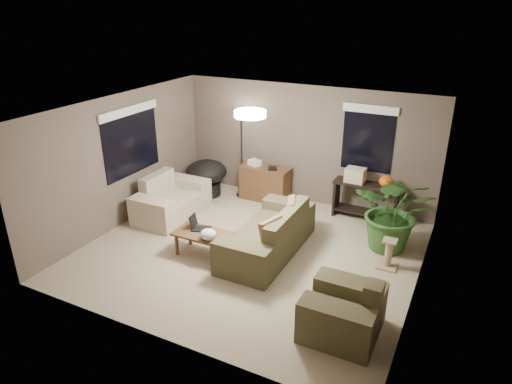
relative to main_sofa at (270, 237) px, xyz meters
The scene contains 20 objects.
room_shell 1.01m from the main_sofa, 158.86° to the right, with size 5.50×5.50×5.50m.
main_sofa is the anchor object (origin of this frame).
throw_pillows 0.44m from the main_sofa, ahead, with size 0.37×1.40×0.47m.
loveseat 2.46m from the main_sofa, 169.76° to the left, with size 0.90×1.60×0.85m.
armchair 2.25m from the main_sofa, 39.51° to the right, with size 0.95×1.00×0.85m.
coffee_table 1.14m from the main_sofa, 149.19° to the right, with size 1.00×0.55×0.42m.
laptop 1.26m from the main_sofa, 157.14° to the right, with size 0.41×0.33×0.24m.
plastic_bag 1.09m from the main_sofa, 136.68° to the right, with size 0.27×0.24×0.19m, color white.
desk 2.29m from the main_sofa, 117.76° to the left, with size 1.10×0.50×0.75m.
desk_papers 2.41m from the main_sofa, 121.23° to the left, with size 0.73×0.32×0.12m.
console_table 2.35m from the main_sofa, 61.05° to the left, with size 1.30×0.40×0.75m.
pumpkin 2.60m from the main_sofa, 54.12° to the left, with size 0.26×0.26×0.22m, color orange.
cardboard_box 2.31m from the main_sofa, 66.67° to the left, with size 0.37×0.28×0.28m, color beige.
papasan_chair 2.87m from the main_sofa, 144.34° to the left, with size 0.93×0.93×0.80m.
floor_lamp 2.87m from the main_sofa, 129.02° to the left, with size 0.32×0.32×1.91m.
ceiling_fixture 2.17m from the main_sofa, 158.86° to the right, with size 0.50×0.50×0.10m, color white.
houseplant 2.16m from the main_sofa, 30.13° to the left, with size 1.30×1.45×1.13m, color #2D5923.
cat_scratching_post 1.98m from the main_sofa, 12.77° to the left, with size 0.32×0.32×0.50m.
window_left 3.39m from the main_sofa, behind, with size 0.05×1.56×1.33m.
window_back 2.96m from the main_sofa, 67.17° to the left, with size 1.06×0.05×1.33m.
Camera 1 is at (3.19, -6.17, 4.08)m, focal length 32.00 mm.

